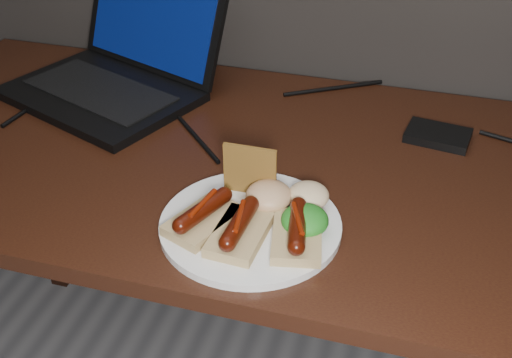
% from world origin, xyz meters
% --- Properties ---
extents(desk, '(1.40, 0.70, 0.75)m').
position_xyz_m(desk, '(0.00, 1.38, 0.66)').
color(desk, black).
rests_on(desk, ground).
extents(laptop, '(0.47, 0.46, 0.25)m').
position_xyz_m(laptop, '(-0.30, 1.56, 0.80)').
color(laptop, black).
rests_on(laptop, desk).
extents(hard_drive, '(0.12, 0.09, 0.02)m').
position_xyz_m(hard_drive, '(0.35, 1.53, 0.76)').
color(hard_drive, black).
rests_on(hard_drive, desk).
extents(desk_cables, '(1.01, 0.40, 0.01)m').
position_xyz_m(desk_cables, '(-0.00, 1.53, 0.75)').
color(desk_cables, black).
rests_on(desk_cables, desk).
extents(plate, '(0.32, 0.32, 0.01)m').
position_xyz_m(plate, '(0.10, 1.19, 0.76)').
color(plate, white).
rests_on(plate, desk).
extents(bread_sausage_left, '(0.11, 0.13, 0.04)m').
position_xyz_m(bread_sausage_left, '(0.03, 1.16, 0.78)').
color(bread_sausage_left, '#CDBA78').
rests_on(bread_sausage_left, plate).
extents(bread_sausage_center, '(0.08, 0.12, 0.04)m').
position_xyz_m(bread_sausage_center, '(0.09, 1.15, 0.78)').
color(bread_sausage_center, '#CDBA78').
rests_on(bread_sausage_center, plate).
extents(bread_sausage_right, '(0.09, 0.13, 0.04)m').
position_xyz_m(bread_sausage_right, '(0.17, 1.16, 0.78)').
color(bread_sausage_right, '#CDBA78').
rests_on(bread_sausage_right, plate).
extents(crispbread, '(0.09, 0.01, 0.08)m').
position_xyz_m(crispbread, '(0.07, 1.26, 0.80)').
color(crispbread, olive).
rests_on(crispbread, plate).
extents(salad_greens, '(0.07, 0.07, 0.04)m').
position_xyz_m(salad_greens, '(0.18, 1.19, 0.78)').
color(salad_greens, '#1C6113').
rests_on(salad_greens, plate).
extents(salsa_mound, '(0.07, 0.07, 0.04)m').
position_xyz_m(salsa_mound, '(0.11, 1.23, 0.78)').
color(salsa_mound, '#9A2A0F').
rests_on(salsa_mound, plate).
extents(coleslaw_mound, '(0.06, 0.06, 0.04)m').
position_xyz_m(coleslaw_mound, '(0.17, 1.25, 0.78)').
color(coleslaw_mound, silver).
rests_on(coleslaw_mound, plate).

